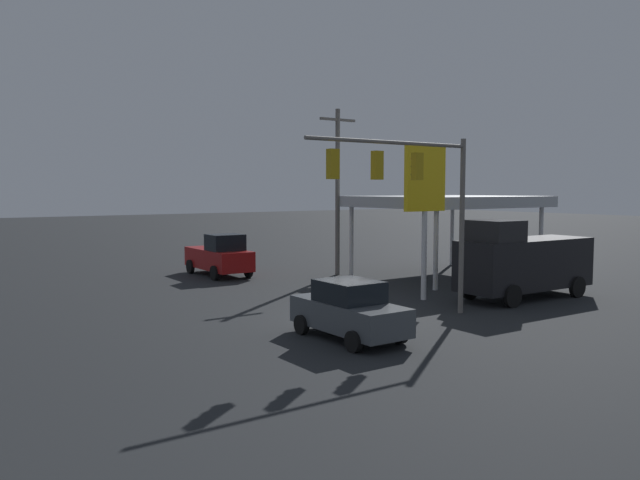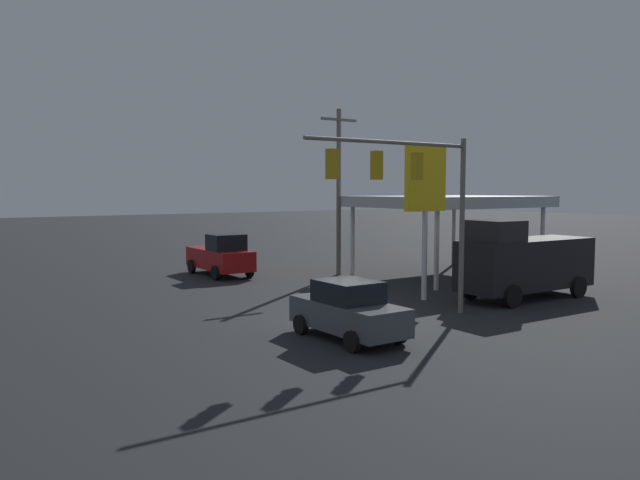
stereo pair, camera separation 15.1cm
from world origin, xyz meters
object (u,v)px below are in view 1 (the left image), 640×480
Objects in this scene: sedan_far at (349,310)px; pickup_parked at (220,256)px; delivery_truck at (522,261)px; traffic_signal_assembly at (410,184)px; price_sign at (425,186)px; utility_pole at (338,188)px.

pickup_parked is at bearing 169.02° from sedan_far.
delivery_truck is 1.56× the size of sedan_far.
traffic_signal_assembly is 1.09× the size of price_sign.
delivery_truck is 16.52m from pickup_parked.
delivery_truck is at bearing 100.37° from utility_pole.
price_sign is at bearing 19.25° from pickup_parked.
utility_pole is 7.74m from pickup_parked.
utility_pole is at bearing -114.74° from traffic_signal_assembly.
traffic_signal_assembly is 4.72m from price_sign.
traffic_signal_assembly is at bearing 65.26° from utility_pole.
pickup_parked is at bearing -88.75° from traffic_signal_assembly.
delivery_truck is at bearing 29.08° from pickup_parked.
delivery_truck is 1.31× the size of pickup_parked.
sedan_far is (10.90, 1.51, -0.74)m from delivery_truck.
pickup_parked is at bearing -60.53° from delivery_truck.
utility_pole is at bearing 59.65° from pickup_parked.
delivery_truck is (-3.74, 2.36, -3.32)m from price_sign.
utility_pole is at bearing -101.09° from price_sign.
price_sign is at bearing 118.53° from sedan_far.
utility_pole is 2.13× the size of sedan_far.
sedan_far is at bearing 14.68° from traffic_signal_assembly.
price_sign reaches higher than delivery_truck.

